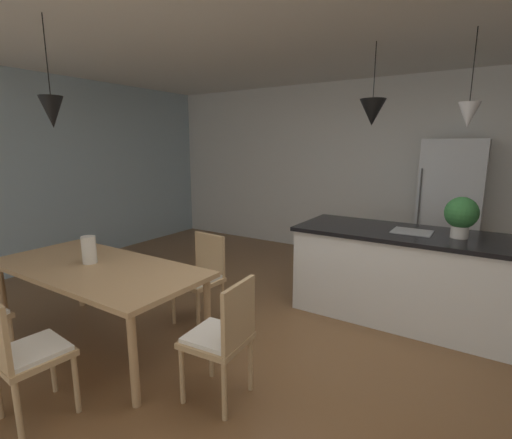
{
  "coord_description": "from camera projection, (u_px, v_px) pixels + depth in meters",
  "views": [
    {
      "loc": [
        1.26,
        -2.52,
        1.74
      ],
      "look_at": [
        -0.57,
        0.33,
        1.06
      ],
      "focal_mm": 26.07,
      "sensor_mm": 36.0,
      "label": 1
    }
  ],
  "objects": [
    {
      "name": "pendant_over_table",
      "position": [
        52.0,
        112.0,
        2.89
      ],
      "size": [
        0.18,
        0.18,
        0.83
      ],
      "color": "black"
    },
    {
      "name": "vase_on_dining_table",
      "position": [
        89.0,
        250.0,
        3.23
      ],
      "size": [
        0.12,
        0.12,
        0.24
      ],
      "color": "silver",
      "rests_on": "dining_table"
    },
    {
      "name": "pendant_over_island_main",
      "position": [
        372.0,
        112.0,
        3.64
      ],
      "size": [
        0.25,
        0.25,
        0.78
      ],
      "color": "black"
    },
    {
      "name": "chair_kitchen_end",
      "position": [
        223.0,
        336.0,
        2.5
      ],
      "size": [
        0.43,
        0.43,
        0.87
      ],
      "color": "tan",
      "rests_on": "ground_plane"
    },
    {
      "name": "ground_plane",
      "position": [
        292.0,
        360.0,
        3.09
      ],
      "size": [
        10.0,
        8.4,
        0.04
      ],
      "primitive_type": "cube",
      "color": "brown"
    },
    {
      "name": "pendant_over_island_aux",
      "position": [
        468.0,
        115.0,
        3.21
      ],
      "size": [
        0.18,
        0.18,
        0.82
      ],
      "color": "black"
    },
    {
      "name": "potted_plant_on_island",
      "position": [
        461.0,
        215.0,
        3.36
      ],
      "size": [
        0.29,
        0.29,
        0.38
      ],
      "color": "beige",
      "rests_on": "kitchen_island"
    },
    {
      "name": "wall_back_kitchen",
      "position": [
        395.0,
        172.0,
        5.51
      ],
      "size": [
        10.0,
        0.12,
        2.7
      ],
      "primitive_type": "cube",
      "color": "silver",
      "rests_on": "ground_plane"
    },
    {
      "name": "kitchen_island",
      "position": [
        404.0,
        274.0,
        3.73
      ],
      "size": [
        2.13,
        0.88,
        0.91
      ],
      "color": "silver",
      "rests_on": "ground_plane"
    },
    {
      "name": "dining_table",
      "position": [
        97.0,
        273.0,
        3.18
      ],
      "size": [
        1.97,
        0.91,
        0.72
      ],
      "color": "tan",
      "rests_on": "ground_plane"
    },
    {
      "name": "window_wall_left_glazing",
      "position": [
        24.0,
        174.0,
        4.98
      ],
      "size": [
        0.06,
        8.4,
        2.7
      ],
      "primitive_type": "cube",
      "color": "#9EB7C6",
      "rests_on": "ground_plane"
    },
    {
      "name": "refrigerator",
      "position": [
        450.0,
        210.0,
        4.84
      ],
      "size": [
        0.73,
        0.67,
        1.81
      ],
      "color": "silver",
      "rests_on": "ground_plane"
    },
    {
      "name": "chair_near_right",
      "position": [
        23.0,
        352.0,
        2.3
      ],
      "size": [
        0.44,
        0.44,
        0.87
      ],
      "color": "tan",
      "rests_on": "ground_plane"
    },
    {
      "name": "chair_far_right",
      "position": [
        201.0,
        275.0,
        3.66
      ],
      "size": [
        0.43,
        0.43,
        0.87
      ],
      "color": "tan",
      "rests_on": "ground_plane"
    }
  ]
}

